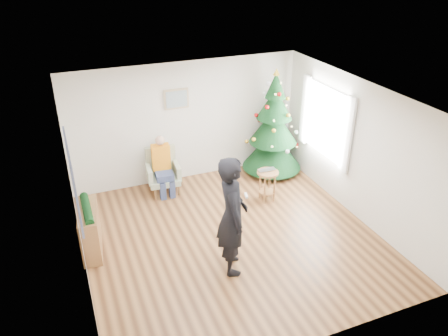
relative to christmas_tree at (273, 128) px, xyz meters
name	(u,v)px	position (x,y,z in m)	size (l,w,h in m)	color
floor	(231,238)	(-1.84, -2.02, -1.08)	(5.00, 5.00, 0.00)	brown
ceiling	(233,98)	(-1.84, -2.02, 1.52)	(5.00, 5.00, 0.00)	white
wall_back	(186,122)	(-1.84, 0.48, 0.22)	(5.00, 5.00, 0.00)	silver
wall_front	(314,267)	(-1.84, -4.52, 0.22)	(5.00, 5.00, 0.00)	silver
wall_left	(75,204)	(-4.34, -2.02, 0.22)	(5.00, 5.00, 0.00)	silver
wall_right	(357,150)	(0.66, -2.02, 0.22)	(5.00, 5.00, 0.00)	silver
window_panel	(326,121)	(0.63, -1.02, 0.42)	(0.04, 1.30, 1.40)	white
curtains	(325,122)	(0.60, -1.02, 0.42)	(0.05, 1.75, 1.50)	white
christmas_tree	(273,128)	(0.00, 0.00, 0.00)	(1.32, 1.32, 2.39)	#3F2816
stool	(267,186)	(-0.67, -1.09, -0.75)	(0.43, 0.43, 0.65)	brown
laptop	(268,171)	(-0.67, -1.09, -0.41)	(0.36, 0.23, 0.03)	silver
armchair	(163,177)	(-2.53, 0.04, -0.73)	(0.71, 0.66, 0.95)	#98A484
seated_person	(163,165)	(-2.53, -0.01, -0.45)	(0.39, 0.55, 1.25)	navy
standing_man	(232,216)	(-2.14, -2.74, -0.09)	(0.72, 0.47, 1.98)	black
game_controller	(246,196)	(-1.93, -2.77, 0.24)	(0.04, 0.13, 0.04)	white
console	(90,230)	(-4.17, -1.43, -0.68)	(0.30, 1.00, 0.80)	brown
garland	(87,209)	(-4.17, -1.43, -0.26)	(0.14, 0.14, 0.90)	black
tapestry	(73,179)	(-4.30, -1.72, 0.47)	(0.03, 1.50, 1.15)	black
framed_picture	(176,99)	(-2.04, 0.44, 0.77)	(0.52, 0.05, 0.42)	tan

